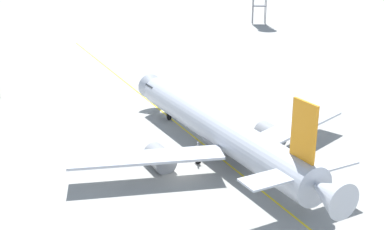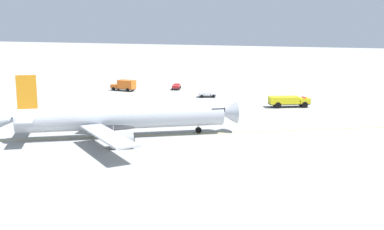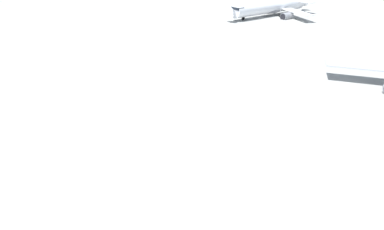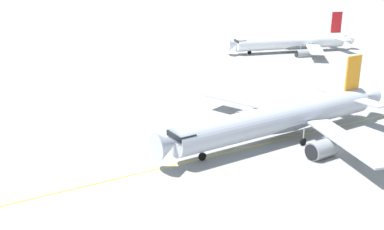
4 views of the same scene
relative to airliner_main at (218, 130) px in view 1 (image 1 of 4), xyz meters
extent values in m
plane|color=gray|center=(5.51, -3.96, -3.17)|extent=(600.00, 600.00, 0.00)
cylinder|color=#B2B7C1|center=(-0.42, -0.26, 0.24)|extent=(32.01, 21.78, 4.03)
cone|color=#B2B7C1|center=(-16.39, -10.06, 0.24)|extent=(4.56, 4.83, 3.83)
cone|color=#B2B7C1|center=(15.81, 9.70, 0.54)|extent=(5.20, 5.01, 3.43)
cube|color=black|center=(-14.52, -8.91, 1.15)|extent=(3.84, 4.18, 0.70)
ellipsoid|color=slate|center=(1.08, 0.66, -0.87)|extent=(12.66, 9.70, 2.22)
cube|color=orange|center=(12.74, 7.81, 5.04)|extent=(2.85, 1.88, 5.56)
cube|color=#B2B7C1|center=(14.56, 4.84, 1.05)|extent=(5.03, 5.94, 0.20)
cube|color=#B2B7C1|center=(10.91, 10.79, 1.05)|extent=(5.03, 5.94, 0.20)
cube|color=#B2B7C1|center=(7.35, -7.49, -0.46)|extent=(7.22, 16.78, 0.28)
cube|color=#B2B7C1|center=(-3.34, 9.95, -0.46)|extent=(14.77, 13.30, 0.28)
cylinder|color=gray|center=(4.24, -6.51, -2.00)|extent=(4.55, 4.15, 2.56)
cylinder|color=black|center=(2.59, -7.52, -2.00)|extent=(1.27, 1.94, 2.18)
cylinder|color=gray|center=(-3.88, 6.73, -2.00)|extent=(4.55, 4.15, 2.56)
cylinder|color=black|center=(-5.53, 5.72, -2.00)|extent=(1.27, 1.94, 2.18)
cylinder|color=#9EA0A5|center=(-11.78, -7.23, -1.54)|extent=(0.20, 0.20, 2.16)
cylinder|color=black|center=(-11.78, -7.23, -2.62)|extent=(1.09, 0.83, 1.10)
cylinder|color=#9EA0A5|center=(2.86, -2.25, -1.54)|extent=(0.20, 0.20, 2.16)
cylinder|color=black|center=(2.86, -2.25, -2.62)|extent=(1.09, 0.83, 1.10)
cylinder|color=#9EA0A5|center=(-0.71, 3.57, -1.54)|extent=(0.20, 0.20, 2.16)
cylinder|color=black|center=(-0.71, 3.57, -2.62)|extent=(1.09, 0.83, 1.10)
cube|color=slate|center=(-106.46, 12.27, 2.76)|extent=(4.32, 4.32, 0.16)
cube|color=yellow|center=(3.72, 1.82, -3.17)|extent=(147.39, 81.00, 0.01)
camera|label=1|loc=(53.03, 0.28, 20.56)|focal=44.31mm
camera|label=2|loc=(-39.92, 72.73, 16.56)|focal=45.74mm
camera|label=3|loc=(-48.53, -19.88, 15.63)|focal=27.30mm
camera|label=4|loc=(-13.88, -62.45, 22.16)|focal=42.55mm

